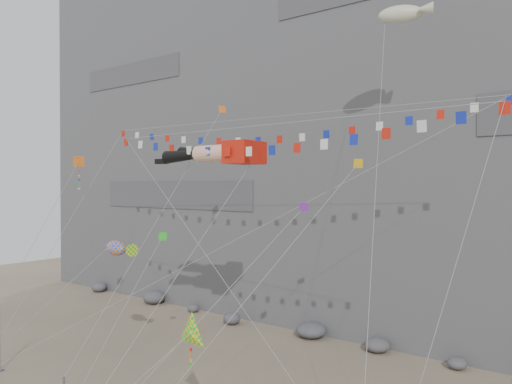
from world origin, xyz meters
The scene contains 13 objects.
cliff centered at (0.00, 32.00, 25.00)m, with size 80.00×28.00×50.00m, color slate.
talus_boulders centered at (0.00, 17.00, 0.60)m, with size 60.00×3.00×1.20m, color #58575C, non-canonical shape.
legs_kite centered at (0.02, 4.99, 15.11)m, with size 8.12×15.25×20.52m.
flag_banner_upper centered at (0.49, 10.07, 18.02)m, with size 31.90×15.15×26.98m.
flag_banner_lower centered at (4.62, 3.59, 16.51)m, with size 26.09×5.19×19.48m.
harlequin_kite centered at (-12.39, 2.77, 14.80)m, with size 3.79×8.27×16.77m.
fish_windsock centered at (-7.37, 2.48, 8.57)m, with size 9.30×7.45×12.96m.
delta_kite centered at (5.09, -2.66, 5.97)m, with size 5.53×6.22×9.43m.
blimp_windsock centered at (9.42, 12.74, 24.37)m, with size 5.99×15.58×28.51m.
small_kite_a centered at (-2.72, 8.30, 18.33)m, with size 1.35×16.44×24.46m.
small_kite_b centered at (6.27, 5.33, 11.55)m, with size 6.39×12.06×17.35m.
small_kite_c centered at (-3.41, 3.21, 9.47)m, with size 2.88×10.19×13.64m.
small_kite_d centered at (9.11, 6.59, 14.04)m, with size 6.22×14.92×20.91m.
Camera 1 is at (21.95, -19.57, 13.11)m, focal length 35.00 mm.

